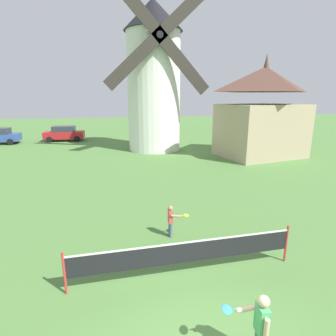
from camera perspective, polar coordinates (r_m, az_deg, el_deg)
name	(u,v)px	position (r m, az deg, el deg)	size (l,w,h in m)	color
windmill	(154,76)	(23.90, -3.01, 18.76)	(8.37, 5.16, 13.06)	white
tennis_net	(186,252)	(7.27, 3.73, -17.31)	(5.96, 0.06, 1.10)	red
player_near	(260,325)	(5.58, 18.78, -28.81)	(0.74, 0.63, 1.35)	slate
player_far	(171,219)	(9.13, 0.68, -10.69)	(0.67, 0.47, 1.10)	slate
parked_car_red	(64,133)	(30.85, -20.98, 6.83)	(4.08, 2.06, 1.56)	red
chapel	(262,114)	(22.29, 19.20, 10.70)	(6.99, 5.62, 7.60)	tan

